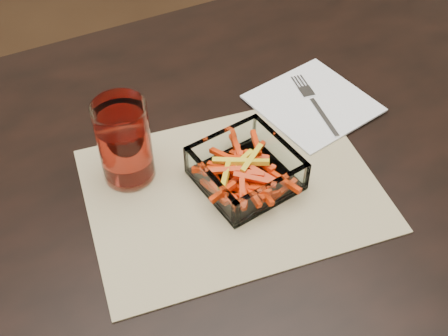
{
  "coord_description": "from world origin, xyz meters",
  "views": [
    {
      "loc": [
        -0.39,
        -0.58,
        1.43
      ],
      "look_at": [
        -0.12,
        -0.05,
        0.78
      ],
      "focal_mm": 45.0,
      "sensor_mm": 36.0,
      "label": 1
    }
  ],
  "objects_px": {
    "fork": "(314,102)",
    "glass_bowl": "(246,171)",
    "dining_table": "(271,173)",
    "tumbler": "(125,145)"
  },
  "relations": [
    {
      "from": "dining_table",
      "to": "fork",
      "type": "xyz_separation_m",
      "value": [
        0.11,
        0.04,
        0.1
      ]
    },
    {
      "from": "dining_table",
      "to": "glass_bowl",
      "type": "height_order",
      "value": "glass_bowl"
    },
    {
      "from": "dining_table",
      "to": "fork",
      "type": "distance_m",
      "value": 0.15
    },
    {
      "from": "glass_bowl",
      "to": "tumbler",
      "type": "distance_m",
      "value": 0.19
    },
    {
      "from": "glass_bowl",
      "to": "fork",
      "type": "distance_m",
      "value": 0.22
    },
    {
      "from": "fork",
      "to": "glass_bowl",
      "type": "bearing_deg",
      "value": -143.94
    },
    {
      "from": "tumbler",
      "to": "fork",
      "type": "height_order",
      "value": "tumbler"
    },
    {
      "from": "dining_table",
      "to": "tumbler",
      "type": "distance_m",
      "value": 0.3
    },
    {
      "from": "dining_table",
      "to": "tumbler",
      "type": "xyz_separation_m",
      "value": [
        -0.25,
        0.03,
        0.16
      ]
    },
    {
      "from": "dining_table",
      "to": "glass_bowl",
      "type": "relative_size",
      "value": 10.08
    }
  ]
}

